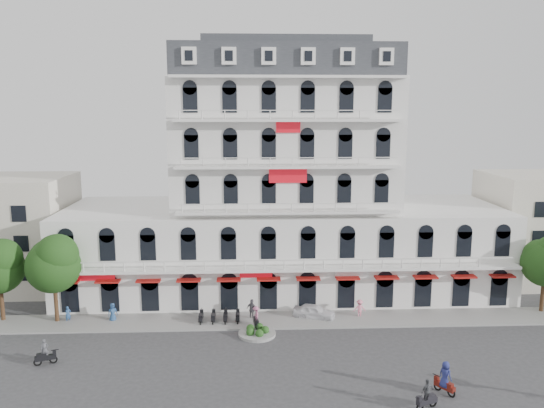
{
  "coord_description": "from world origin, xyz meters",
  "views": [
    {
      "loc": [
        -3.52,
        -36.53,
        18.93
      ],
      "look_at": [
        -1.55,
        10.0,
        10.65
      ],
      "focal_mm": 35.0,
      "sensor_mm": 36.0,
      "label": 1
    }
  ],
  "objects_px": {
    "parked_car": "(314,311)",
    "rider_west": "(45,353)",
    "rider_east": "(445,377)",
    "rider_center": "(256,317)",
    "rider_northeast": "(427,394)"
  },
  "relations": [
    {
      "from": "parked_car",
      "to": "rider_west",
      "type": "distance_m",
      "value": 22.83
    },
    {
      "from": "rider_east",
      "to": "rider_northeast",
      "type": "relative_size",
      "value": 1.13
    },
    {
      "from": "rider_northeast",
      "to": "rider_center",
      "type": "bearing_deg",
      "value": -74.42
    },
    {
      "from": "parked_car",
      "to": "rider_center",
      "type": "xyz_separation_m",
      "value": [
        -5.39,
        -2.12,
        0.41
      ]
    },
    {
      "from": "rider_northeast",
      "to": "rider_center",
      "type": "relative_size",
      "value": 1.01
    },
    {
      "from": "rider_center",
      "to": "rider_east",
      "type": "bearing_deg",
      "value": 41.64
    },
    {
      "from": "rider_west",
      "to": "rider_east",
      "type": "height_order",
      "value": "rider_east"
    },
    {
      "from": "parked_car",
      "to": "rider_east",
      "type": "xyz_separation_m",
      "value": [
        7.21,
        -13.51,
        0.53
      ]
    },
    {
      "from": "parked_car",
      "to": "rider_east",
      "type": "relative_size",
      "value": 1.65
    },
    {
      "from": "rider_east",
      "to": "rider_center",
      "type": "xyz_separation_m",
      "value": [
        -12.6,
        11.38,
        -0.12
      ]
    },
    {
      "from": "rider_east",
      "to": "rider_northeast",
      "type": "height_order",
      "value": "rider_east"
    },
    {
      "from": "parked_car",
      "to": "rider_northeast",
      "type": "bearing_deg",
      "value": -142.76
    },
    {
      "from": "rider_northeast",
      "to": "rider_center",
      "type": "xyz_separation_m",
      "value": [
        -10.79,
        13.16,
        0.07
      ]
    },
    {
      "from": "rider_west",
      "to": "rider_center",
      "type": "relative_size",
      "value": 0.98
    },
    {
      "from": "rider_east",
      "to": "rider_center",
      "type": "distance_m",
      "value": 16.98
    }
  ]
}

